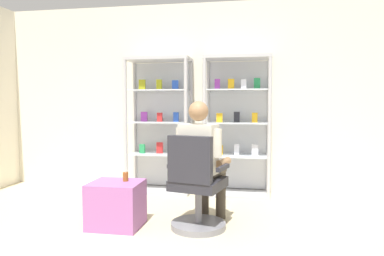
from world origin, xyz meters
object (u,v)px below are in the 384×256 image
(display_cabinet_left, at_px, (160,124))
(office_chair, at_px, (196,191))
(tea_glass, at_px, (126,177))
(seated_shopkeeper, at_px, (202,157))
(display_cabinet_right, at_px, (237,125))
(storage_crate, at_px, (116,204))

(display_cabinet_left, relative_size, office_chair, 1.98)
(display_cabinet_left, xyz_separation_m, tea_glass, (0.03, -1.50, -0.45))
(seated_shopkeeper, height_order, tea_glass, seated_shopkeeper)
(display_cabinet_right, bearing_deg, display_cabinet_left, -179.97)
(display_cabinet_left, xyz_separation_m, display_cabinet_right, (1.10, 0.00, 0.00))
(display_cabinet_left, height_order, display_cabinet_right, same)
(display_cabinet_left, xyz_separation_m, seated_shopkeeper, (0.81, -1.35, -0.25))
(display_cabinet_right, xyz_separation_m, office_chair, (-0.33, -1.51, -0.57))
(storage_crate, bearing_deg, office_chair, 3.10)
(display_cabinet_left, bearing_deg, display_cabinet_right, 0.03)
(display_cabinet_right, relative_size, seated_shopkeeper, 1.47)
(seated_shopkeeper, bearing_deg, storage_crate, -166.77)
(office_chair, bearing_deg, display_cabinet_left, 117.12)
(display_cabinet_left, distance_m, office_chair, 1.79)
(office_chair, relative_size, storage_crate, 1.86)
(display_cabinet_right, bearing_deg, storage_crate, -126.48)
(display_cabinet_left, xyz_separation_m, storage_crate, (-0.05, -1.56, -0.73))
(display_cabinet_right, xyz_separation_m, tea_glass, (-1.07, -1.50, -0.45))
(display_cabinet_left, relative_size, tea_glass, 20.06)
(tea_glass, bearing_deg, office_chair, -1.06)
(seated_shopkeeper, distance_m, storage_crate, 1.01)
(tea_glass, bearing_deg, seated_shopkeeper, 10.49)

